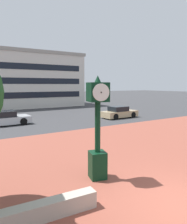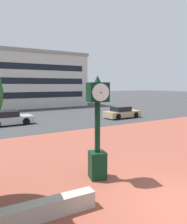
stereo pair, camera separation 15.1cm
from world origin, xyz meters
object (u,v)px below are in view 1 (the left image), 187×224
(street_clock, at_px, (98,128))
(car_street_mid, at_px, (119,113))
(civic_building, at_px, (14,80))
(car_street_near, at_px, (6,119))

(street_clock, bearing_deg, car_street_mid, 62.29)
(civic_building, bearing_deg, street_clock, -96.35)
(street_clock, relative_size, car_street_near, 0.97)
(car_street_near, xyz_separation_m, car_street_mid, (11.42, -2.10, -0.00))
(car_street_near, relative_size, car_street_mid, 0.99)
(street_clock, distance_m, civic_building, 31.53)
(car_street_mid, xyz_separation_m, civic_building, (-6.98, 19.65, 3.90))
(car_street_near, bearing_deg, civic_building, 163.52)
(street_clock, height_order, civic_building, civic_building)
(street_clock, relative_size, civic_building, 0.19)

